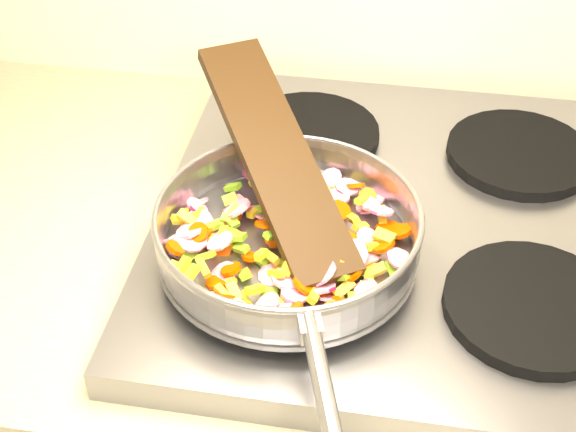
# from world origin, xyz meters

# --- Properties ---
(cooktop) EXTENTS (0.60, 0.60, 0.04)m
(cooktop) POSITION_xyz_m (-0.70, 1.67, 0.92)
(cooktop) COLOR #939399
(cooktop) RESTS_ON counter_top
(grate_fl) EXTENTS (0.19, 0.19, 0.02)m
(grate_fl) POSITION_xyz_m (-0.84, 1.52, 0.95)
(grate_fl) COLOR black
(grate_fl) RESTS_ON cooktop
(grate_fr) EXTENTS (0.19, 0.19, 0.02)m
(grate_fr) POSITION_xyz_m (-0.56, 1.52, 0.95)
(grate_fr) COLOR black
(grate_fr) RESTS_ON cooktop
(grate_bl) EXTENTS (0.19, 0.19, 0.02)m
(grate_bl) POSITION_xyz_m (-0.84, 1.81, 0.95)
(grate_bl) COLOR black
(grate_bl) RESTS_ON cooktop
(grate_br) EXTENTS (0.19, 0.19, 0.02)m
(grate_br) POSITION_xyz_m (-0.56, 1.81, 0.95)
(grate_br) COLOR black
(grate_br) RESTS_ON cooktop
(saute_pan) EXTENTS (0.34, 0.49, 0.06)m
(saute_pan) POSITION_xyz_m (-0.83, 1.55, 0.99)
(saute_pan) COLOR #9E9EA5
(saute_pan) RESTS_ON grate_fl
(vegetable_heap) EXTENTS (0.28, 0.27, 0.05)m
(vegetable_heap) POSITION_xyz_m (-0.83, 1.55, 0.98)
(vegetable_heap) COLOR gold
(vegetable_heap) RESTS_ON saute_pan
(wooden_spatula) EXTENTS (0.23, 0.31, 0.12)m
(wooden_spatula) POSITION_xyz_m (-0.85, 1.63, 1.04)
(wooden_spatula) COLOR black
(wooden_spatula) RESTS_ON saute_pan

